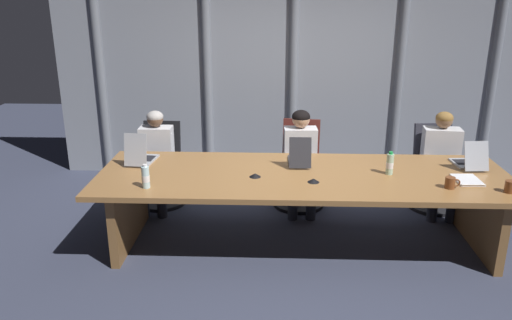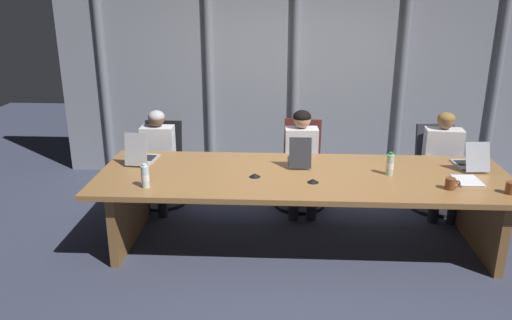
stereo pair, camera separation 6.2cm
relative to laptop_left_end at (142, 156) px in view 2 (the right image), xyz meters
name	(u,v)px [view 2 (the right image)]	position (x,y,z in m)	size (l,w,h in m)	color
ground_plane	(301,244)	(1.63, -0.27, -0.81)	(12.68, 12.68, 0.00)	#383D51
conference_table	(303,188)	(1.63, -0.27, -0.21)	(3.94, 1.29, 0.75)	olive
curtain_backdrop	(299,61)	(1.63, 1.83, 0.72)	(6.34, 0.17, 3.07)	gray
laptop_left_end	(142,156)	(0.00, 0.00, 0.00)	(0.27, 0.43, 0.34)	#A8ADB7
laptop_left_mid	(300,158)	(1.60, 0.03, -0.01)	(0.22, 0.42, 0.31)	#2D2D33
laptop_center	(470,162)	(3.29, 0.01, -0.01)	(0.26, 0.43, 0.29)	#A8ADB7
office_chair_left_end	(162,172)	(0.01, 0.77, -0.46)	(0.60, 0.60, 0.95)	black
office_chair_left_mid	(300,174)	(1.65, 0.77, -0.45)	(0.60, 0.60, 0.98)	#511E19
office_chair_center	(436,177)	(3.22, 0.77, -0.46)	(0.60, 0.60, 0.95)	#2D2D38
person_left_end	(157,154)	(0.00, 0.60, -0.17)	(0.38, 0.55, 1.13)	silver
person_left_mid	(302,155)	(1.65, 0.61, -0.15)	(0.39, 0.56, 1.15)	silver
person_center	(443,157)	(3.22, 0.61, -0.16)	(0.45, 0.57, 1.15)	silver
water_bottle_primary	(390,165)	(2.45, -0.24, 0.04)	(0.07, 0.07, 0.22)	#ADD1B2
water_bottle_secondary	(145,177)	(0.22, -0.67, 0.03)	(0.07, 0.07, 0.22)	silver
coffee_mug_near	(511,188)	(3.40, -0.66, -0.01)	(0.13, 0.09, 0.11)	brown
coffee_mug_far	(451,184)	(2.91, -0.58, -0.01)	(0.14, 0.09, 0.10)	brown
conference_mic_left_side	(313,181)	(1.71, -0.48, -0.05)	(0.11, 0.11, 0.04)	black
conference_mic_middle	(255,175)	(1.17, -0.36, -0.05)	(0.11, 0.11, 0.04)	black
spiral_notepad	(468,181)	(3.13, -0.40, -0.06)	(0.23, 0.31, 0.03)	silver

